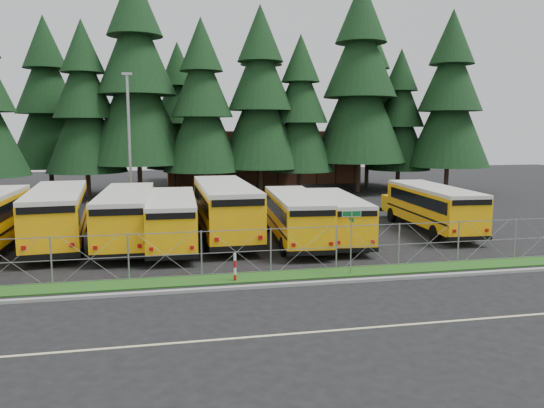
{
  "coord_description": "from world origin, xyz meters",
  "views": [
    {
      "loc": [
        -5.49,
        -23.09,
        6.23
      ],
      "look_at": [
        0.09,
        4.0,
        2.32
      ],
      "focal_mm": 35.0,
      "sensor_mm": 36.0,
      "label": 1
    }
  ],
  "objects_px": {
    "bus_5": "(295,218)",
    "bus_east": "(430,209)",
    "bus_1": "(58,217)",
    "street_sign": "(351,229)",
    "bus_3": "(173,221)",
    "bus_2": "(127,218)",
    "light_standard": "(129,140)",
    "bus_6": "(334,218)",
    "bus_4": "(224,210)",
    "striped_bollard": "(235,268)"
  },
  "relations": [
    {
      "from": "bus_1",
      "to": "bus_2",
      "type": "bearing_deg",
      "value": -16.72
    },
    {
      "from": "bus_5",
      "to": "street_sign",
      "type": "bearing_deg",
      "value": -79.8
    },
    {
      "from": "bus_1",
      "to": "striped_bollard",
      "type": "distance_m",
      "value": 12.33
    },
    {
      "from": "bus_6",
      "to": "bus_2",
      "type": "bearing_deg",
      "value": 178.64
    },
    {
      "from": "bus_5",
      "to": "light_standard",
      "type": "distance_m",
      "value": 15.11
    },
    {
      "from": "bus_3",
      "to": "striped_bollard",
      "type": "bearing_deg",
      "value": -70.65
    },
    {
      "from": "bus_3",
      "to": "bus_4",
      "type": "height_order",
      "value": "bus_4"
    },
    {
      "from": "bus_6",
      "to": "bus_east",
      "type": "height_order",
      "value": "bus_east"
    },
    {
      "from": "bus_1",
      "to": "bus_3",
      "type": "xyz_separation_m",
      "value": [
        6.05,
        -1.56,
        -0.16
      ]
    },
    {
      "from": "bus_2",
      "to": "bus_4",
      "type": "height_order",
      "value": "bus_4"
    },
    {
      "from": "bus_3",
      "to": "bus_east",
      "type": "bearing_deg",
      "value": 5.66
    },
    {
      "from": "bus_6",
      "to": "bus_1",
      "type": "bearing_deg",
      "value": 177.45
    },
    {
      "from": "light_standard",
      "to": "bus_east",
      "type": "bearing_deg",
      "value": -27.66
    },
    {
      "from": "bus_1",
      "to": "striped_bollard",
      "type": "xyz_separation_m",
      "value": [
        8.4,
        -8.98,
        -0.93
      ]
    },
    {
      "from": "bus_1",
      "to": "bus_5",
      "type": "xyz_separation_m",
      "value": [
        12.66,
        -2.05,
        -0.17
      ]
    },
    {
      "from": "bus_5",
      "to": "street_sign",
      "type": "distance_m",
      "value": 7.01
    },
    {
      "from": "bus_3",
      "to": "light_standard",
      "type": "xyz_separation_m",
      "value": [
        -2.71,
        10.66,
        4.13
      ]
    },
    {
      "from": "striped_bollard",
      "to": "light_standard",
      "type": "xyz_separation_m",
      "value": [
        -5.06,
        18.08,
        4.9
      ]
    },
    {
      "from": "bus_1",
      "to": "bus_2",
      "type": "xyz_separation_m",
      "value": [
        3.64,
        -0.73,
        -0.06
      ]
    },
    {
      "from": "bus_1",
      "to": "light_standard",
      "type": "bearing_deg",
      "value": 64.52
    },
    {
      "from": "bus_1",
      "to": "bus_east",
      "type": "xyz_separation_m",
      "value": [
        21.63,
        -0.49,
        -0.14
      ]
    },
    {
      "from": "street_sign",
      "to": "light_standard",
      "type": "distance_m",
      "value": 20.99
    },
    {
      "from": "bus_4",
      "to": "bus_6",
      "type": "relative_size",
      "value": 1.24
    },
    {
      "from": "bus_1",
      "to": "bus_4",
      "type": "relative_size",
      "value": 0.96
    },
    {
      "from": "bus_1",
      "to": "bus_6",
      "type": "xyz_separation_m",
      "value": [
        14.96,
        -2.03,
        -0.25
      ]
    },
    {
      "from": "bus_5",
      "to": "street_sign",
      "type": "relative_size",
      "value": 3.7
    },
    {
      "from": "bus_1",
      "to": "street_sign",
      "type": "height_order",
      "value": "bus_1"
    },
    {
      "from": "bus_2",
      "to": "bus_5",
      "type": "relative_size",
      "value": 1.08
    },
    {
      "from": "bus_4",
      "to": "street_sign",
      "type": "distance_m",
      "value": 10.06
    },
    {
      "from": "bus_4",
      "to": "bus_east",
      "type": "xyz_separation_m",
      "value": [
        12.64,
        -0.53,
        -0.2
      ]
    },
    {
      "from": "bus_6",
      "to": "bus_east",
      "type": "relative_size",
      "value": 0.92
    },
    {
      "from": "bus_5",
      "to": "street_sign",
      "type": "xyz_separation_m",
      "value": [
        0.75,
        -6.94,
        0.67
      ]
    },
    {
      "from": "bus_2",
      "to": "striped_bollard",
      "type": "bearing_deg",
      "value": -58.73
    },
    {
      "from": "bus_1",
      "to": "street_sign",
      "type": "relative_size",
      "value": 4.17
    },
    {
      "from": "bus_6",
      "to": "striped_bollard",
      "type": "distance_m",
      "value": 9.58
    },
    {
      "from": "bus_3",
      "to": "street_sign",
      "type": "relative_size",
      "value": 3.73
    },
    {
      "from": "street_sign",
      "to": "light_standard",
      "type": "bearing_deg",
      "value": 119.09
    },
    {
      "from": "bus_4",
      "to": "bus_2",
      "type": "bearing_deg",
      "value": -172.28
    },
    {
      "from": "bus_5",
      "to": "bus_3",
      "type": "bearing_deg",
      "value": 179.83
    },
    {
      "from": "bus_2",
      "to": "bus_3",
      "type": "xyz_separation_m",
      "value": [
        2.41,
        -0.83,
        -0.1
      ]
    },
    {
      "from": "bus_3",
      "to": "bus_5",
      "type": "distance_m",
      "value": 6.63
    },
    {
      "from": "bus_east",
      "to": "bus_6",
      "type": "bearing_deg",
      "value": -163.62
    },
    {
      "from": "bus_5",
      "to": "bus_east",
      "type": "distance_m",
      "value": 9.11
    },
    {
      "from": "bus_5",
      "to": "striped_bollard",
      "type": "height_order",
      "value": "bus_5"
    },
    {
      "from": "bus_2",
      "to": "bus_6",
      "type": "height_order",
      "value": "bus_2"
    },
    {
      "from": "bus_1",
      "to": "street_sign",
      "type": "xyz_separation_m",
      "value": [
        13.4,
        -8.99,
        0.5
      ]
    },
    {
      "from": "bus_4",
      "to": "bus_3",
      "type": "bearing_deg",
      "value": -151.97
    },
    {
      "from": "bus_6",
      "to": "bus_4",
      "type": "bearing_deg",
      "value": 166.03
    },
    {
      "from": "bus_east",
      "to": "bus_3",
      "type": "bearing_deg",
      "value": -172.71
    },
    {
      "from": "bus_1",
      "to": "bus_east",
      "type": "bearing_deg",
      "value": -6.63
    }
  ]
}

